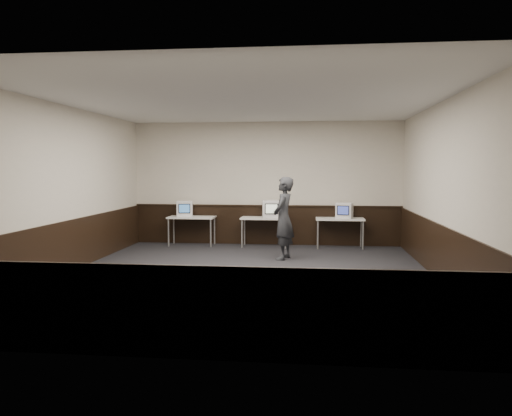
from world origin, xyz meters
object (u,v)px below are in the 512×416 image
(emac_right, at_px, (344,210))
(desk_center, at_px, (265,220))
(desk_right, at_px, (340,221))
(emac_left, at_px, (185,209))
(emac_center, at_px, (271,209))
(person, at_px, (284,218))
(desk_left, at_px, (192,219))

(emac_right, bearing_deg, desk_center, -167.98)
(desk_right, height_order, emac_left, emac_left)
(desk_center, xyz_separation_m, emac_left, (-2.09, 0.02, 0.27))
(emac_center, bearing_deg, person, -83.30)
(desk_left, distance_m, person, 3.02)
(desk_right, bearing_deg, desk_center, 180.00)
(emac_center, height_order, emac_right, emac_center)
(desk_left, relative_size, person, 0.66)
(desk_right, bearing_deg, desk_left, 180.00)
(desk_center, bearing_deg, desk_left, 180.00)
(desk_center, xyz_separation_m, emac_center, (0.17, -0.04, 0.29))
(desk_right, height_order, emac_right, emac_right)
(desk_left, relative_size, emac_center, 2.31)
(desk_left, relative_size, emac_right, 2.45)
(desk_center, relative_size, emac_left, 2.43)
(desk_right, bearing_deg, emac_right, -16.05)
(desk_right, relative_size, emac_center, 2.31)
(desk_center, height_order, emac_left, emac_left)
(emac_center, bearing_deg, desk_left, 171.90)
(desk_center, relative_size, person, 0.66)
(desk_left, height_order, emac_right, emac_right)
(emac_center, bearing_deg, emac_left, 171.36)
(desk_left, height_order, desk_right, same)
(emac_right, bearing_deg, emac_center, -166.84)
(desk_right, bearing_deg, emac_left, 179.64)
(desk_center, xyz_separation_m, desk_right, (1.90, 0.00, 0.00))
(emac_left, bearing_deg, desk_center, -11.84)
(desk_left, distance_m, emac_right, 3.91)
(desk_center, distance_m, desk_right, 1.90)
(emac_left, bearing_deg, emac_right, -11.93)
(desk_right, distance_m, emac_left, 3.99)
(emac_right, relative_size, person, 0.27)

